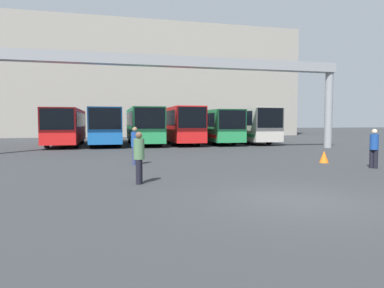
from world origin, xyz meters
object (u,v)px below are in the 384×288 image
(bus_slot_3, at_px, (179,123))
(bus_slot_2, at_px, (144,124))
(bus_slot_1, at_px, (106,124))
(pedestrian_far_center, at_px, (374,148))
(bus_slot_0, at_px, (66,125))
(bus_slot_4, at_px, (212,125))
(bus_slot_5, at_px, (245,123))
(pedestrian_near_center, at_px, (135,145))
(traffic_cone, at_px, (324,157))
(pedestrian_near_right, at_px, (139,156))

(bus_slot_3, bearing_deg, bus_slot_2, -172.23)
(bus_slot_1, distance_m, bus_slot_3, 6.67)
(bus_slot_1, bearing_deg, pedestrian_far_center, -58.70)
(bus_slot_0, relative_size, bus_slot_4, 0.91)
(bus_slot_1, distance_m, bus_slot_5, 13.33)
(bus_slot_1, relative_size, pedestrian_near_center, 6.29)
(bus_slot_0, xyz_separation_m, bus_slot_2, (6.66, -0.10, 0.07))
(pedestrian_far_center, xyz_separation_m, traffic_cone, (-0.87, 2.31, -0.62))
(bus_slot_0, distance_m, bus_slot_2, 6.67)
(bus_slot_4, bearing_deg, pedestrian_far_center, -85.20)
(bus_slot_3, distance_m, bus_slot_4, 3.34)
(bus_slot_2, relative_size, traffic_cone, 17.33)
(bus_slot_1, xyz_separation_m, bus_slot_5, (13.33, -0.12, 0.07))
(bus_slot_0, distance_m, bus_slot_4, 13.34)
(bus_slot_4, height_order, pedestrian_near_right, bus_slot_4)
(bus_slot_0, xyz_separation_m, pedestrian_near_right, (4.58, -20.11, -0.88))
(bus_slot_1, xyz_separation_m, bus_slot_2, (3.33, -0.51, 0.03))
(pedestrian_far_center, bearing_deg, bus_slot_1, 179.27)
(bus_slot_3, bearing_deg, pedestrian_near_center, -108.58)
(pedestrian_near_center, xyz_separation_m, traffic_cone, (9.25, -1.31, -0.66))
(bus_slot_3, relative_size, bus_slot_4, 0.97)
(bus_slot_1, relative_size, bus_slot_2, 1.10)
(pedestrian_far_center, height_order, traffic_cone, pedestrian_far_center)
(bus_slot_0, bearing_deg, bus_slot_1, 7.04)
(bus_slot_0, height_order, traffic_cone, bus_slot_0)
(pedestrian_far_center, distance_m, pedestrian_near_center, 10.76)
(pedestrian_near_right, distance_m, pedestrian_far_center, 10.46)
(traffic_cone, bearing_deg, bus_slot_4, 92.50)
(bus_slot_2, relative_size, pedestrian_far_center, 5.97)
(pedestrian_near_center, bearing_deg, bus_slot_1, 39.77)
(bus_slot_2, bearing_deg, bus_slot_5, 2.21)
(pedestrian_near_right, bearing_deg, bus_slot_2, -168.96)
(traffic_cone, bearing_deg, bus_slot_2, 114.45)
(bus_slot_2, distance_m, pedestrian_near_center, 15.11)
(pedestrian_far_center, height_order, pedestrian_near_center, pedestrian_near_center)
(bus_slot_0, xyz_separation_m, bus_slot_3, (10.00, 0.36, 0.12))
(bus_slot_3, bearing_deg, bus_slot_5, -0.59)
(traffic_cone, bearing_deg, bus_slot_1, 122.60)
(bus_slot_5, bearing_deg, pedestrian_near_center, -127.66)
(pedestrian_near_center, bearing_deg, bus_slot_3, 15.72)
(pedestrian_near_right, bearing_deg, bus_slot_4, 174.02)
(bus_slot_3, relative_size, bus_slot_5, 1.01)
(bus_slot_1, distance_m, traffic_cone, 19.98)
(bus_slot_4, bearing_deg, bus_slot_0, -177.71)
(bus_slot_5, height_order, pedestrian_far_center, bus_slot_5)
(pedestrian_near_center, height_order, traffic_cone, pedestrian_near_center)
(bus_slot_3, xyz_separation_m, bus_slot_4, (3.33, 0.18, -0.13))
(bus_slot_1, relative_size, bus_slot_5, 1.02)
(bus_slot_2, xyz_separation_m, pedestrian_near_center, (-1.85, -14.96, -0.91))
(bus_slot_4, bearing_deg, bus_slot_2, -174.59)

